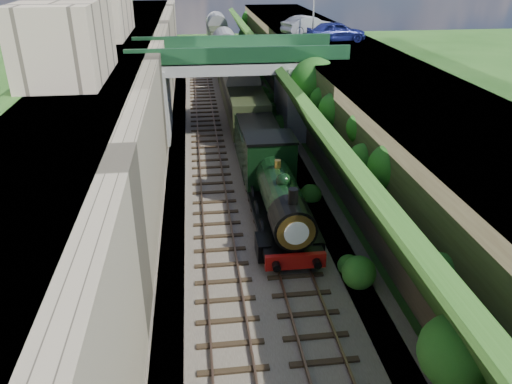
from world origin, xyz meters
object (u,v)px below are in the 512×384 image
at_px(tree, 316,84).
at_px(car_silver, 308,25).
at_px(locomotive, 278,194).
at_px(road_bridge, 242,83).
at_px(car_blue, 336,32).
at_px(tender, 259,149).

relative_size(tree, car_silver, 1.30).
relative_size(tree, locomotive, 0.65).
height_order(car_silver, locomotive, car_silver).
xyz_separation_m(road_bridge, car_silver, (7.23, 9.78, 3.01)).
distance_m(car_blue, car_silver, 5.12).
bearing_deg(car_blue, locomotive, 150.59).
xyz_separation_m(tree, tender, (-4.71, -4.62, -3.03)).
distance_m(road_bridge, car_silver, 12.53).
bearing_deg(road_bridge, car_silver, 53.51).
bearing_deg(tender, tree, 44.41).
relative_size(road_bridge, car_blue, 3.16).
xyz_separation_m(car_blue, locomotive, (-8.41, -20.51, -5.22)).
height_order(road_bridge, locomotive, road_bridge).
bearing_deg(road_bridge, car_blue, 29.31).
xyz_separation_m(locomotive, tender, (-0.00, 7.36, -0.27)).
distance_m(tree, car_silver, 13.84).
relative_size(car_blue, car_silver, 1.00).
relative_size(car_silver, locomotive, 0.50).
distance_m(tree, car_blue, 9.61).
distance_m(road_bridge, tree, 6.20).
bearing_deg(locomotive, road_bridge, 90.94).
height_order(locomotive, tender, locomotive).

